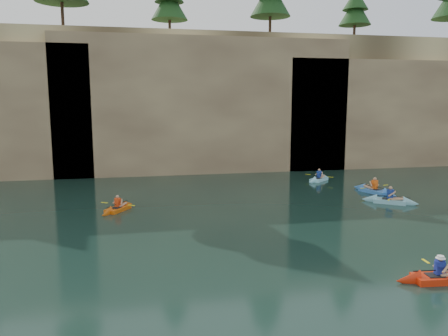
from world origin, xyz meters
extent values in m
plane|color=black|center=(0.00, 0.00, 0.00)|extent=(160.00, 160.00, 0.00)
cube|color=tan|center=(0.00, 30.00, 6.00)|extent=(70.00, 16.00, 12.00)
cube|color=tan|center=(2.00, 22.60, 5.70)|extent=(24.00, 2.40, 11.40)
cube|color=tan|center=(22.00, 22.60, 4.92)|extent=(26.00, 2.40, 9.84)
cube|color=black|center=(-4.00, 21.95, 1.60)|extent=(3.50, 1.00, 3.20)
cube|color=black|center=(10.00, 21.95, 2.25)|extent=(5.00, 1.00, 4.50)
cube|color=red|center=(6.00, -1.19, 0.13)|extent=(2.39, 0.95, 0.27)
cone|color=red|center=(4.91, -1.08, 0.13)|extent=(0.89, 0.77, 0.70)
cube|color=black|center=(5.85, -1.18, 0.24)|extent=(0.59, 0.49, 0.04)
cube|color=navy|center=(6.00, -1.19, 0.49)|extent=(0.32, 0.22, 0.44)
sphere|color=tan|center=(6.00, -1.19, 0.81)|extent=(0.19, 0.19, 0.19)
cylinder|color=black|center=(6.00, -1.19, 0.41)|extent=(1.85, 0.22, 0.04)
cube|color=#FFF215|center=(6.08, -0.37, 0.41)|extent=(0.12, 0.43, 0.02)
cylinder|color=white|center=(6.00, -1.19, 0.84)|extent=(0.32, 0.32, 0.09)
cube|color=#D8590D|center=(-4.85, 10.67, 0.12)|extent=(1.77, 2.23, 0.24)
cone|color=#D8590D|center=(-4.29, 11.54, 0.12)|extent=(0.97, 1.01, 0.66)
cone|color=#D8590D|center=(-5.41, 9.80, 0.12)|extent=(0.97, 1.01, 0.66)
cube|color=black|center=(-4.93, 10.54, 0.21)|extent=(0.64, 0.69, 0.04)
cube|color=red|center=(-4.85, 10.67, 0.47)|extent=(0.32, 0.36, 0.44)
sphere|color=tan|center=(-4.85, 10.67, 0.78)|extent=(0.18, 0.18, 0.18)
cylinder|color=black|center=(-4.85, 10.67, 0.38)|extent=(1.08, 1.66, 0.04)
cube|color=#FFF215|center=(-5.58, 11.14, 0.38)|extent=(0.40, 0.29, 0.02)
cube|color=#FFF215|center=(-4.11, 10.20, 0.38)|extent=(0.40, 0.29, 0.02)
cube|color=#7DBED2|center=(10.77, 9.29, 0.14)|extent=(2.45, 2.10, 0.28)
cone|color=#7DBED2|center=(11.70, 8.60, 0.14)|extent=(1.15, 1.13, 0.76)
cone|color=#7DBED2|center=(9.83, 9.98, 0.14)|extent=(1.15, 1.13, 0.76)
cube|color=black|center=(10.65, 9.38, 0.25)|extent=(0.73, 0.71, 0.04)
cube|color=navy|center=(10.77, 9.29, 0.54)|extent=(0.41, 0.39, 0.51)
sphere|color=tan|center=(10.77, 9.29, 0.91)|extent=(0.21, 0.21, 0.21)
cylinder|color=black|center=(10.77, 9.29, 0.42)|extent=(1.84, 1.36, 0.04)
cube|color=#FFF215|center=(11.37, 10.12, 0.42)|extent=(0.31, 0.39, 0.02)
cube|color=#FFF215|center=(10.16, 8.46, 0.42)|extent=(0.31, 0.39, 0.02)
cube|color=#95E6FA|center=(9.63, 16.86, 0.13)|extent=(2.25, 2.03, 0.25)
cone|color=#95E6FA|center=(10.48, 17.56, 0.13)|extent=(1.07, 1.06, 0.69)
cone|color=#95E6FA|center=(8.79, 16.17, 0.13)|extent=(1.07, 1.06, 0.69)
cube|color=black|center=(9.52, 16.77, 0.22)|extent=(0.70, 0.68, 0.04)
cube|color=navy|center=(9.63, 16.86, 0.49)|extent=(0.37, 0.36, 0.46)
sphere|color=tan|center=(9.63, 16.86, 0.83)|extent=(0.19, 0.19, 0.19)
cylinder|color=black|center=(9.63, 16.86, 0.39)|extent=(1.61, 1.33, 0.04)
cube|color=#FFF215|center=(9.05, 17.58, 0.39)|extent=(0.33, 0.38, 0.02)
cube|color=#FFF215|center=(10.22, 16.15, 0.39)|extent=(0.33, 0.38, 0.02)
cube|color=#4081DB|center=(11.41, 12.09, 0.14)|extent=(1.62, 2.90, 0.28)
cone|color=#4081DB|center=(11.01, 13.34, 0.14)|extent=(1.04, 1.17, 0.78)
cone|color=#4081DB|center=(11.81, 10.84, 0.14)|extent=(1.04, 1.17, 0.78)
cube|color=black|center=(11.45, 11.95, 0.25)|extent=(0.63, 0.67, 0.04)
cube|color=#FF6115|center=(11.41, 12.09, 0.56)|extent=(0.32, 0.41, 0.52)
sphere|color=tan|center=(11.41, 12.09, 0.93)|extent=(0.22, 0.22, 0.22)
cylinder|color=black|center=(11.41, 12.09, 0.42)|extent=(0.73, 2.19, 0.04)
cube|color=#FFF215|center=(10.41, 11.77, 0.42)|extent=(0.42, 0.20, 0.02)
cube|color=#FFF215|center=(12.40, 12.41, 0.42)|extent=(0.42, 0.20, 0.02)
camera|label=1|loc=(-3.79, -13.28, 6.00)|focal=35.00mm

